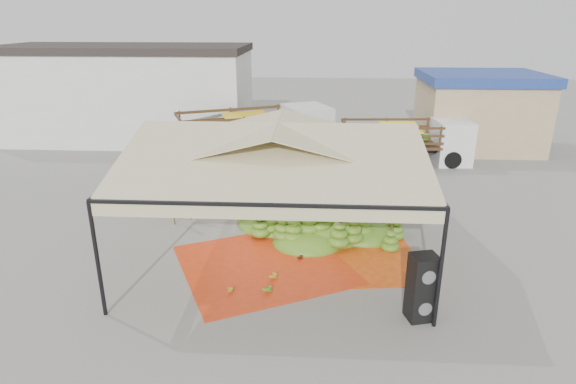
# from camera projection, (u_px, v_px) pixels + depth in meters

# --- Properties ---
(ground) EXTENTS (90.00, 90.00, 0.00)m
(ground) POSITION_uv_depth(u_px,v_px,m) (279.00, 246.00, 15.41)
(ground) COLOR slate
(ground) RESTS_ON ground
(canopy_tent) EXTENTS (8.10, 8.10, 4.00)m
(canopy_tent) POSITION_uv_depth(u_px,v_px,m) (278.00, 146.00, 14.28)
(canopy_tent) COLOR black
(canopy_tent) RESTS_ON ground
(building_white) EXTENTS (14.30, 6.30, 5.40)m
(building_white) POSITION_uv_depth(u_px,v_px,m) (127.00, 93.00, 28.15)
(building_white) COLOR silver
(building_white) RESTS_ON ground
(building_tan) EXTENTS (6.30, 5.30, 4.10)m
(building_tan) POSITION_uv_depth(u_px,v_px,m) (478.00, 110.00, 26.34)
(building_tan) COLOR tan
(building_tan) RESTS_ON ground
(tarp_left) EXTENTS (6.06, 5.96, 0.01)m
(tarp_left) POSITION_uv_depth(u_px,v_px,m) (264.00, 264.00, 14.26)
(tarp_left) COLOR red
(tarp_left) RESTS_ON ground
(tarp_right) EXTENTS (4.15, 4.31, 0.01)m
(tarp_right) POSITION_uv_depth(u_px,v_px,m) (354.00, 255.00, 14.81)
(tarp_right) COLOR #D96014
(tarp_right) RESTS_ON ground
(banana_heap) EXTENTS (6.96, 6.25, 1.26)m
(banana_heap) POSITION_uv_depth(u_px,v_px,m) (321.00, 213.00, 16.38)
(banana_heap) COLOR #457318
(banana_heap) RESTS_ON ground
(hand_yellow_a) EXTENTS (0.55, 0.47, 0.22)m
(hand_yellow_a) POSITION_uv_depth(u_px,v_px,m) (270.00, 274.00, 13.52)
(hand_yellow_a) COLOR gold
(hand_yellow_a) RESTS_ON ground
(hand_yellow_b) EXTENTS (0.47, 0.41, 0.19)m
(hand_yellow_b) POSITION_uv_depth(u_px,v_px,m) (227.00, 289.00, 12.80)
(hand_yellow_b) COLOR gold
(hand_yellow_b) RESTS_ON ground
(hand_red_a) EXTENTS (0.45, 0.40, 0.17)m
(hand_red_a) POSITION_uv_depth(u_px,v_px,m) (298.00, 256.00, 14.59)
(hand_red_a) COLOR #541713
(hand_red_a) RESTS_ON ground
(hand_red_b) EXTENTS (0.53, 0.45, 0.22)m
(hand_red_b) POSITION_uv_depth(u_px,v_px,m) (406.00, 275.00, 13.44)
(hand_red_b) COLOR #581E14
(hand_red_b) RESTS_ON ground
(hand_green) EXTENTS (0.62, 0.57, 0.23)m
(hand_green) POSITION_uv_depth(u_px,v_px,m) (265.00, 286.00, 12.88)
(hand_green) COLOR #417819
(hand_green) RESTS_ON ground
(hanging_bunches) EXTENTS (3.24, 0.24, 0.20)m
(hanging_bunches) POSITION_uv_depth(u_px,v_px,m) (273.00, 163.00, 15.03)
(hanging_bunches) COLOR #417217
(hanging_bunches) RESTS_ON ground
(speaker_stack) EXTENTS (0.73, 0.67, 1.70)m
(speaker_stack) POSITION_uv_depth(u_px,v_px,m) (422.00, 287.00, 11.45)
(speaker_stack) COLOR black
(speaker_stack) RESTS_ON ground
(banana_leaves) EXTENTS (0.96, 1.36, 3.70)m
(banana_leaves) POSITION_uv_depth(u_px,v_px,m) (184.00, 222.00, 17.23)
(banana_leaves) COLOR #36701E
(banana_leaves) RESTS_ON ground
(vendor) EXTENTS (0.72, 0.49, 1.95)m
(vendor) POSITION_uv_depth(u_px,v_px,m) (285.00, 167.00, 20.19)
(vendor) COLOR gray
(vendor) RESTS_ON ground
(truck_left) EXTENTS (7.95, 5.41, 2.59)m
(truck_left) POSITION_uv_depth(u_px,v_px,m) (262.00, 129.00, 24.17)
(truck_left) COLOR #4F331A
(truck_left) RESTS_ON ground
(truck_right) EXTENTS (6.33, 2.56, 2.13)m
(truck_right) POSITION_uv_depth(u_px,v_px,m) (411.00, 137.00, 23.72)
(truck_right) COLOR #492B18
(truck_right) RESTS_ON ground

